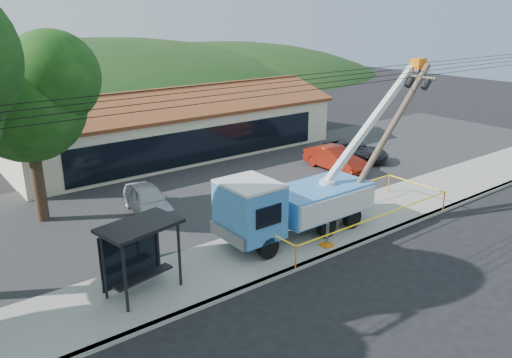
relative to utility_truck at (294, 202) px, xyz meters
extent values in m
plane|color=black|center=(-1.37, -4.41, -1.71)|extent=(120.00, 120.00, 0.00)
cube|color=#98978E|center=(-1.37, -2.31, -1.63)|extent=(60.00, 0.25, 0.15)
cube|color=#98978E|center=(-1.37, -0.41, -1.63)|extent=(60.00, 4.00, 0.15)
cube|color=#28282B|center=(-1.37, 7.59, -1.66)|extent=(60.00, 12.00, 0.10)
cube|color=#BEB597|center=(2.63, 15.59, -0.01)|extent=(22.00, 8.00, 3.40)
cube|color=black|center=(2.63, 11.57, -0.28)|extent=(18.04, 0.08, 2.21)
cube|color=brown|center=(2.63, 13.59, 2.19)|extent=(22.50, 4.53, 1.52)
cube|color=brown|center=(2.63, 17.59, 2.19)|extent=(22.50, 4.53, 1.52)
cube|color=brown|center=(2.63, 15.59, 2.84)|extent=(22.50, 0.30, 0.25)
cylinder|color=#332316|center=(-8.37, 8.59, 0.38)|extent=(0.56, 0.56, 4.18)
sphere|color=#103A0F|center=(-8.37, 8.59, 3.99)|extent=(5.25, 5.25, 5.25)
sphere|color=#103A0F|center=(-7.32, 7.89, 5.13)|extent=(4.20, 4.20, 4.20)
ellipsoid|color=#163B15|center=(8.63, 50.59, -1.71)|extent=(89.60, 64.00, 32.00)
ellipsoid|color=#163B15|center=(28.63, 50.59, -1.71)|extent=(72.80, 52.00, 26.00)
cylinder|color=black|center=(-1.37, -1.31, 5.07)|extent=(60.00, 0.02, 0.02)
cylinder|color=black|center=(-1.37, -0.81, 5.19)|extent=(60.00, 0.02, 0.02)
cylinder|color=black|center=(-1.37, -0.31, 5.31)|extent=(60.00, 0.02, 0.02)
cylinder|color=black|center=(-1.37, 0.09, 5.43)|extent=(60.00, 0.02, 0.02)
cylinder|color=black|center=(-2.31, -1.08, -1.09)|extent=(0.93, 0.31, 0.93)
cylinder|color=black|center=(-2.31, 1.09, -1.09)|extent=(0.93, 0.31, 0.93)
cylinder|color=black|center=(1.00, -1.08, -1.09)|extent=(0.93, 0.31, 0.93)
cylinder|color=black|center=(1.00, 1.09, -1.09)|extent=(0.93, 0.31, 0.93)
cylinder|color=black|center=(2.65, -1.08, -1.09)|extent=(0.93, 0.31, 0.93)
cylinder|color=black|center=(2.65, 1.09, -1.09)|extent=(0.93, 0.31, 0.93)
cube|color=black|center=(0.38, 0.00, -0.83)|extent=(6.82, 1.03, 0.26)
cube|color=#367AC1|center=(-2.41, 0.00, 0.20)|extent=(2.07, 2.48, 2.17)
cube|color=silver|center=(-2.41, 0.00, 1.34)|extent=(2.07, 2.48, 0.12)
cube|color=black|center=(-3.39, 0.00, 0.36)|extent=(0.08, 1.86, 0.93)
cube|color=gray|center=(-3.49, 0.00, -0.62)|extent=(0.15, 2.38, 0.52)
cube|color=#367AC1|center=(1.51, 0.00, -0.21)|extent=(4.75, 2.48, 1.24)
cylinder|color=silver|center=(2.03, 0.00, 0.25)|extent=(0.72, 0.72, 0.62)
cube|color=silver|center=(4.89, 0.00, 2.99)|extent=(5.91, 0.29, 5.17)
cube|color=gray|center=(5.20, 0.00, 3.25)|extent=(3.55, 0.19, 3.11)
cube|color=orange|center=(7.75, -0.21, 5.47)|extent=(0.62, 0.52, 0.52)
cube|color=orange|center=(0.38, -1.75, -1.51)|extent=(0.46, 0.46, 0.08)
cube|color=orange|center=(3.06, 1.76, -1.51)|extent=(0.46, 0.46, 0.08)
cylinder|color=brown|center=(4.71, -0.76, 1.95)|extent=(6.30, 0.29, 7.22)
cube|color=brown|center=(7.27, -0.76, 4.91)|extent=(0.16, 1.65, 0.16)
cylinder|color=black|center=(7.08, -0.30, 4.63)|extent=(0.55, 0.33, 0.56)
cylinder|color=black|center=(7.08, -1.22, 4.63)|extent=(0.55, 0.33, 0.56)
cylinder|color=black|center=(-8.36, -1.24, -0.31)|extent=(0.12, 0.12, 2.49)
cylinder|color=black|center=(-6.12, -0.79, -0.31)|extent=(0.12, 0.12, 2.49)
cylinder|color=black|center=(-8.61, -0.02, -0.31)|extent=(0.12, 0.12, 2.49)
cylinder|color=black|center=(-6.37, 0.43, -0.31)|extent=(0.12, 0.12, 2.49)
cube|color=black|center=(-7.37, -0.40, 0.99)|extent=(2.98, 2.16, 0.12)
cube|color=black|center=(-7.50, 0.26, -0.31)|extent=(2.45, 0.54, 2.08)
cube|color=black|center=(-7.37, -0.40, -0.98)|extent=(2.32, 0.86, 0.08)
cylinder|color=orange|center=(-2.01, -2.43, -1.06)|extent=(0.06, 0.06, 1.00)
cylinder|color=orange|center=(7.86, -2.43, -1.06)|extent=(0.06, 0.06, 1.00)
cylinder|color=orange|center=(7.86, 0.98, -1.06)|extent=(0.06, 0.06, 1.00)
cylinder|color=orange|center=(-2.01, 0.98, -1.06)|extent=(0.06, 0.06, 1.00)
cube|color=yellow|center=(2.92, -2.43, -0.61)|extent=(9.87, 0.01, 0.06)
cube|color=yellow|center=(7.86, -0.73, -0.61)|extent=(0.01, 3.41, 0.06)
cube|color=yellow|center=(2.92, 0.98, -0.61)|extent=(9.87, 0.01, 0.06)
cube|color=yellow|center=(-2.01, -0.73, -0.61)|extent=(0.01, 3.41, 0.06)
imported|color=#BBBCC3|center=(-3.97, 6.29, -1.71)|extent=(2.23, 4.32, 1.41)
imported|color=maroon|center=(8.55, 5.72, -1.71)|extent=(1.56, 4.38, 1.44)
imported|color=black|center=(11.02, 6.41, -1.71)|extent=(4.04, 5.05, 1.28)
camera|label=1|loc=(-13.65, -15.16, 7.92)|focal=35.00mm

